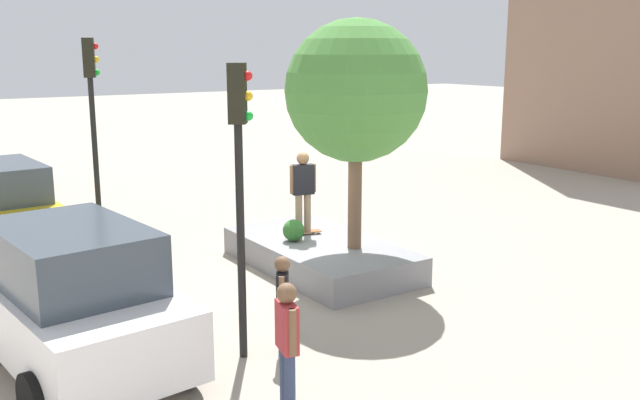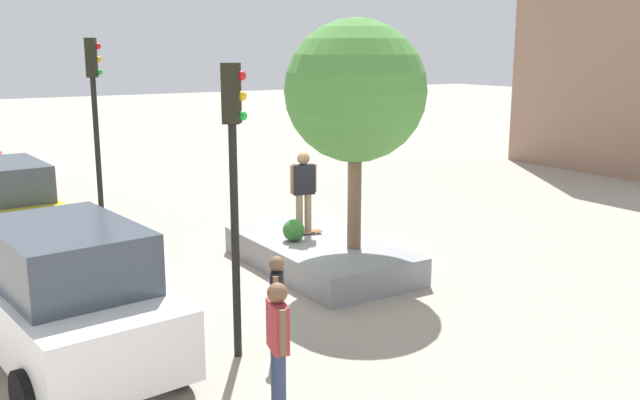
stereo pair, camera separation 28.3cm
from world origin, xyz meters
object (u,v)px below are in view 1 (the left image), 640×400
police_car (69,298)px  traffic_light_corner (93,110)px  traffic_light_median (240,161)px  skateboarder (303,186)px  passerby_with_bag (287,337)px  bystander_watching (283,298)px  plaza_tree (356,92)px  skateboard (303,232)px  planter_ledge (320,255)px

police_car → traffic_light_corner: (5.90, -2.15, 2.15)m
police_car → traffic_light_median: 3.10m
skateboarder → traffic_light_median: traffic_light_median is taller
passerby_with_bag → bystander_watching: (1.50, -0.81, -0.09)m
passerby_with_bag → bystander_watching: passerby_with_bag is taller
plaza_tree → traffic_light_corner: 5.99m
police_car → traffic_light_median: size_ratio=1.12×
skateboard → passerby_with_bag: (-5.45, 3.65, 0.34)m
plaza_tree → skateboarder: bearing=12.5°
passerby_with_bag → skateboarder: bearing=-33.8°
traffic_light_median → passerby_with_bag: traffic_light_median is taller
plaza_tree → skateboarder: plaza_tree is taller
passerby_with_bag → planter_ledge: bearing=-37.4°
skateboard → traffic_light_corner: 5.38m
planter_ledge → skateboard: (0.68, -0.01, 0.35)m
police_car → bystander_watching: (-1.16, -2.83, -0.22)m
passerby_with_bag → skateboard: bearing=-33.8°
planter_ledge → plaza_tree: size_ratio=0.97×
skateboard → traffic_light_median: size_ratio=0.19×
traffic_light_corner → skateboard: bearing=-131.4°
traffic_light_corner → bystander_watching: size_ratio=3.12×
traffic_light_corner → traffic_light_median: bearing=-178.9°
skateboard → planter_ledge: bearing=179.3°
plaza_tree → skateboarder: size_ratio=2.61×
skateboarder → bystander_watching: bearing=144.3°
planter_ledge → traffic_light_median: 5.29m
plaza_tree → bystander_watching: 4.94m
plaza_tree → passerby_with_bag: (-3.99, 3.98, -2.77)m
bystander_watching → passerby_with_bag: bearing=151.6°
planter_ledge → skateboard: bearing=-0.7°
skateboarder → police_car: bearing=116.2°
planter_ledge → skateboard: skateboard is taller
traffic_light_median → bystander_watching: traffic_light_median is taller
plaza_tree → traffic_light_median: 4.42m
traffic_light_corner → planter_ledge: bearing=-137.1°
passerby_with_bag → bystander_watching: 1.71m
police_car → bystander_watching: bearing=-112.2°
police_car → traffic_light_corner: traffic_light_corner is taller
traffic_light_median → passerby_with_bag: size_ratio=2.57×
traffic_light_corner → bystander_watching: traffic_light_corner is taller
skateboard → skateboarder: size_ratio=0.47×
skateboard → bystander_watching: size_ratio=0.54×
plaza_tree → skateboard: size_ratio=5.55×
skateboarder → police_car: 6.35m
police_car → traffic_light_median: (-0.93, -2.28, 1.89)m
planter_ledge → police_car: (-2.11, 5.66, 0.82)m
skateboarder → traffic_light_median: 5.21m
plaza_tree → planter_ledge: bearing=23.1°
skateboarder → traffic_light_median: size_ratio=0.40×
skateboarder → passerby_with_bag: size_ratio=1.03×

